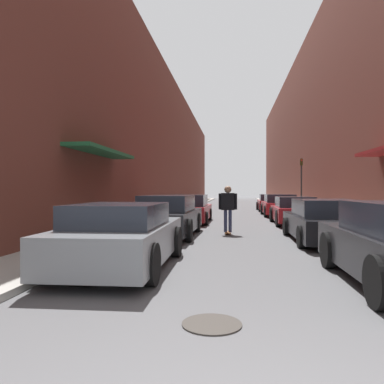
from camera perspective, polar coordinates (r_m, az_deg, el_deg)
name	(u,v)px	position (r m, az deg, el deg)	size (l,w,h in m)	color
ground	(238,212)	(27.07, 6.95, -2.98)	(139.64, 139.64, 0.00)	#515154
curb_strip_left	(188,207)	(33.65, -0.66, -2.23)	(1.80, 63.47, 0.12)	#A3A099
curb_strip_right	(287,207)	(33.73, 14.31, -2.23)	(1.80, 63.47, 0.12)	#A3A099
building_row_left	(156,147)	(34.32, -5.51, 6.90)	(4.90, 63.47, 10.98)	brown
building_row_right	(322,130)	(34.60, 19.15, 8.90)	(4.90, 63.47, 13.46)	brown
parked_car_left_0	(122,236)	(7.63, -10.66, -6.64)	(1.96, 4.33, 1.30)	gray
parked_car_left_1	(168,217)	(12.61, -3.64, -3.75)	(1.89, 4.46, 1.38)	#232326
parked_car_left_2	(188,209)	(17.93, -0.58, -2.64)	(2.07, 4.58, 1.33)	maroon
parked_car_right_1	(325,221)	(11.98, 19.57, -4.24)	(2.04, 4.64, 1.28)	black
parked_car_right_2	(294,211)	(17.55, 15.27, -2.78)	(1.89, 4.26, 1.25)	maroon
parked_car_right_3	(279,205)	(23.00, 13.16, -2.00)	(2.01, 4.31, 1.30)	maroon
parked_car_right_4	(271,203)	(28.35, 11.91, -1.62)	(1.95, 4.28, 1.24)	maroon
skateboarder	(228,204)	(13.24, 5.48, -1.91)	(0.65, 0.78, 1.70)	brown
manhole_cover	(212,324)	(4.60, 3.04, -19.45)	(0.70, 0.70, 0.02)	#332D28
traffic_light	(301,179)	(25.67, 16.32, 1.93)	(0.16, 0.22, 3.50)	#2D2D2D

